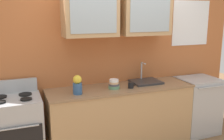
# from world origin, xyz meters

# --- Properties ---
(back_wall_unit) EXTENTS (4.13, 0.47, 2.73)m
(back_wall_unit) POSITION_xyz_m (0.01, 0.29, 1.53)
(back_wall_unit) COLOR #B76638
(back_wall_unit) RESTS_ON ground_plane
(counter) EXTENTS (2.10, 0.60, 0.91)m
(counter) POSITION_xyz_m (0.00, 0.00, 0.46)
(counter) COLOR tan
(counter) RESTS_ON ground_plane
(stove_range) EXTENTS (0.66, 0.59, 1.09)m
(stove_range) POSITION_xyz_m (-1.43, -0.00, 0.46)
(stove_range) COLOR #ADAFB5
(stove_range) RESTS_ON ground_plane
(sink_faucet) EXTENTS (0.43, 0.36, 0.29)m
(sink_faucet) POSITION_xyz_m (0.44, 0.08, 0.93)
(sink_faucet) COLOR #2D2D30
(sink_faucet) RESTS_ON counter
(bowl_stack) EXTENTS (0.16, 0.16, 0.13)m
(bowl_stack) POSITION_xyz_m (-0.12, -0.03, 0.97)
(bowl_stack) COLOR #669972
(bowl_stack) RESTS_ON counter
(vase) EXTENTS (0.12, 0.12, 0.25)m
(vase) POSITION_xyz_m (-0.65, -0.10, 1.03)
(vase) COLOR #33598C
(vase) RESTS_ON counter
(cup_near_sink) EXTENTS (0.11, 0.08, 0.08)m
(cup_near_sink) POSITION_xyz_m (0.11, -0.10, 0.95)
(cup_near_sink) COLOR black
(cup_near_sink) RESTS_ON counter
(dishwasher) EXTENTS (0.64, 0.59, 0.91)m
(dishwasher) POSITION_xyz_m (1.35, -0.00, 0.46)
(dishwasher) COLOR #ADAFB5
(dishwasher) RESTS_ON ground_plane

